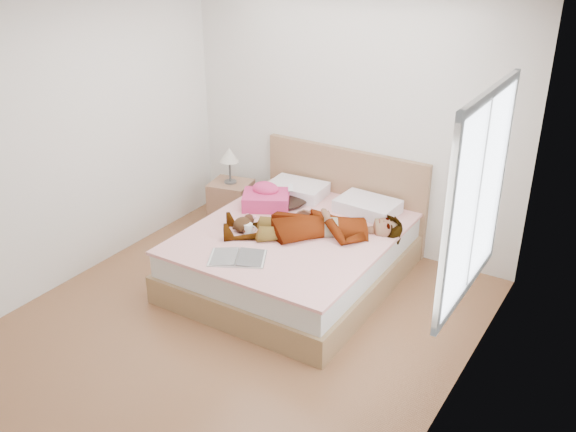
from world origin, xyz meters
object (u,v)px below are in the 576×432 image
object	(u,v)px
woman	(314,222)
nightstand	(231,201)
phone	(291,188)
bed	(298,249)
towel	(266,197)
magazine	(237,258)
coffee_mug	(248,229)
plush_toy	(244,223)

from	to	relation	value
woman	nightstand	bearing A→B (deg)	-144.60
phone	nightstand	world-z (taller)	nightstand
phone	bed	bearing A→B (deg)	-82.04
bed	towel	distance (m)	0.66
woman	magazine	size ratio (longest dim) A/B	2.91
magazine	coffee_mug	distance (m)	0.48
bed	nightstand	bearing A→B (deg)	155.65
woman	phone	xyz separation A→B (m)	(-0.50, 0.40, 0.08)
plush_toy	coffee_mug	bearing A→B (deg)	-22.20
coffee_mug	plush_toy	bearing A→B (deg)	157.80
bed	magazine	world-z (taller)	bed
phone	plush_toy	world-z (taller)	phone
phone	plush_toy	xyz separation A→B (m)	(-0.07, -0.70, -0.12)
phone	coffee_mug	xyz separation A→B (m)	(0.00, -0.73, -0.14)
bed	woman	bearing A→B (deg)	-6.87
phone	towel	bearing A→B (deg)	-176.05
towel	plush_toy	xyz separation A→B (m)	(0.12, -0.55, -0.03)
coffee_mug	towel	bearing A→B (deg)	108.73
bed	towel	world-z (taller)	bed
magazine	nightstand	bearing A→B (deg)	128.57
phone	bed	distance (m)	0.65
bed	coffee_mug	bearing A→B (deg)	-132.36
phone	nightstand	xyz separation A→B (m)	(-0.86, 0.16, -0.40)
nightstand	woman	bearing A→B (deg)	-22.24
towel	plush_toy	size ratio (longest dim) A/B	2.35
woman	coffee_mug	world-z (taller)	woman
magazine	coffee_mug	world-z (taller)	coffee_mug
bed	plush_toy	distance (m)	0.59
woman	nightstand	distance (m)	1.51
woman	coffee_mug	bearing A→B (deg)	-88.92
coffee_mug	nightstand	size ratio (longest dim) A/B	0.14
coffee_mug	plush_toy	world-z (taller)	plush_toy
towel	magazine	distance (m)	1.10
towel	nightstand	distance (m)	0.79
woman	magazine	distance (m)	0.83
phone	magazine	xyz separation A→B (m)	(0.19, -1.16, -0.18)
towel	magazine	xyz separation A→B (m)	(0.39, -1.02, -0.09)
coffee_mug	nightstand	world-z (taller)	nightstand
woman	towel	bearing A→B (deg)	-142.47
woman	towel	world-z (taller)	towel
phone	coffee_mug	size ratio (longest dim) A/B	0.76
bed	plush_toy	bearing A→B (deg)	-140.94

